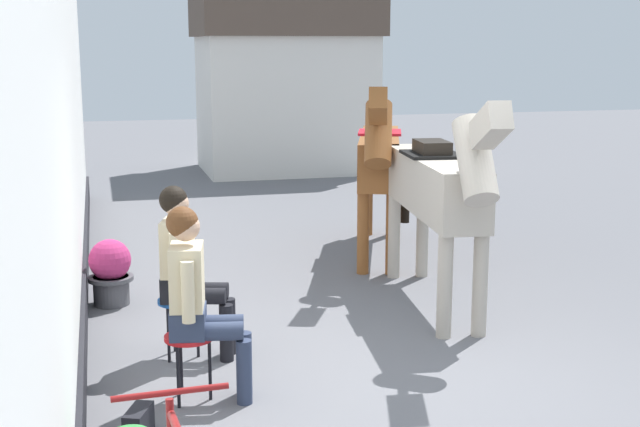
{
  "coord_description": "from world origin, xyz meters",
  "views": [
    {
      "loc": [
        -2.2,
        -5.7,
        2.46
      ],
      "look_at": [
        -0.4,
        1.2,
        1.05
      ],
      "focal_mm": 48.17,
      "sensor_mm": 36.0,
      "label": 1
    }
  ],
  "objects_px": {
    "saddled_horse_near": "(438,187)",
    "satchel_bag": "(139,424)",
    "seated_visitor_near": "(197,294)",
    "saddled_horse_far": "(379,158)",
    "seated_visitor_far": "(186,263)",
    "flower_planter_farthest": "(110,271)"
  },
  "relations": [
    {
      "from": "saddled_horse_far",
      "to": "flower_planter_farthest",
      "type": "height_order",
      "value": "saddled_horse_far"
    },
    {
      "from": "seated_visitor_far",
      "to": "flower_planter_farthest",
      "type": "relative_size",
      "value": 2.17
    },
    {
      "from": "flower_planter_farthest",
      "to": "seated_visitor_far",
      "type": "bearing_deg",
      "value": -70.51
    },
    {
      "from": "flower_planter_farthest",
      "to": "satchel_bag",
      "type": "relative_size",
      "value": 2.29
    },
    {
      "from": "saddled_horse_near",
      "to": "flower_planter_farthest",
      "type": "bearing_deg",
      "value": 163.89
    },
    {
      "from": "seated_visitor_far",
      "to": "satchel_bag",
      "type": "distance_m",
      "value": 1.6
    },
    {
      "from": "seated_visitor_far",
      "to": "saddled_horse_far",
      "type": "bearing_deg",
      "value": 48.1
    },
    {
      "from": "seated_visitor_far",
      "to": "saddled_horse_far",
      "type": "height_order",
      "value": "saddled_horse_far"
    },
    {
      "from": "saddled_horse_far",
      "to": "flower_planter_farthest",
      "type": "xyz_separation_m",
      "value": [
        -3.1,
        -1.22,
        -0.82
      ]
    },
    {
      "from": "saddled_horse_far",
      "to": "satchel_bag",
      "type": "relative_size",
      "value": 10.26
    },
    {
      "from": "seated_visitor_near",
      "to": "saddled_horse_far",
      "type": "height_order",
      "value": "saddled_horse_far"
    },
    {
      "from": "seated_visitor_near",
      "to": "seated_visitor_far",
      "type": "height_order",
      "value": "same"
    },
    {
      "from": "seated_visitor_far",
      "to": "saddled_horse_near",
      "type": "bearing_deg",
      "value": 17.15
    },
    {
      "from": "seated_visitor_far",
      "to": "flower_planter_farthest",
      "type": "xyz_separation_m",
      "value": [
        -0.57,
        1.6,
        -0.44
      ]
    },
    {
      "from": "flower_planter_farthest",
      "to": "satchel_bag",
      "type": "xyz_separation_m",
      "value": [
        0.1,
        -2.98,
        -0.23
      ]
    },
    {
      "from": "saddled_horse_far",
      "to": "satchel_bag",
      "type": "distance_m",
      "value": 5.27
    },
    {
      "from": "seated_visitor_near",
      "to": "satchel_bag",
      "type": "distance_m",
      "value": 0.95
    },
    {
      "from": "saddled_horse_near",
      "to": "saddled_horse_far",
      "type": "height_order",
      "value": "same"
    },
    {
      "from": "saddled_horse_near",
      "to": "satchel_bag",
      "type": "bearing_deg",
      "value": -143.53
    },
    {
      "from": "saddled_horse_near",
      "to": "satchel_bag",
      "type": "height_order",
      "value": "saddled_horse_near"
    },
    {
      "from": "seated_visitor_far",
      "to": "saddled_horse_far",
      "type": "relative_size",
      "value": 0.48
    },
    {
      "from": "saddled_horse_far",
      "to": "seated_visitor_near",
      "type": "bearing_deg",
      "value": -124.6
    }
  ]
}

